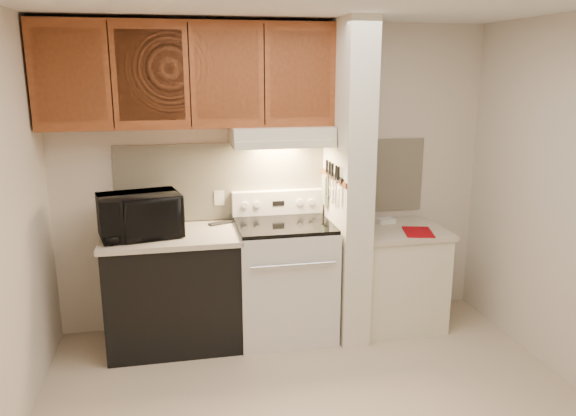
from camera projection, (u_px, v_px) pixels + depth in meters
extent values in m
plane|color=beige|center=(320.00, 414.00, 3.56)|extent=(3.60, 3.60, 0.00)
cube|color=beige|center=(276.00, 177.00, 4.68)|extent=(3.60, 2.50, 0.02)
cube|color=beige|center=(276.00, 179.00, 4.68)|extent=(2.60, 0.02, 0.63)
cube|color=silver|center=(284.00, 281.00, 4.55)|extent=(0.76, 0.65, 0.92)
cube|color=black|center=(292.00, 291.00, 4.24)|extent=(0.50, 0.01, 0.30)
cylinder|color=silver|center=(293.00, 265.00, 4.15)|extent=(0.65, 0.02, 0.02)
cube|color=black|center=(284.00, 225.00, 4.43)|extent=(0.74, 0.64, 0.03)
cube|color=silver|center=(277.00, 202.00, 4.68)|extent=(0.76, 0.08, 0.20)
cube|color=black|center=(278.00, 203.00, 4.64)|extent=(0.10, 0.01, 0.04)
cylinder|color=silver|center=(245.00, 205.00, 4.58)|extent=(0.05, 0.02, 0.05)
cylinder|color=silver|center=(257.00, 204.00, 4.60)|extent=(0.05, 0.02, 0.05)
cylinder|color=silver|center=(300.00, 202.00, 4.67)|extent=(0.05, 0.02, 0.05)
cylinder|color=silver|center=(311.00, 202.00, 4.69)|extent=(0.05, 0.02, 0.05)
cube|color=black|center=(174.00, 292.00, 4.39)|extent=(1.00, 0.63, 0.87)
cube|color=beige|center=(171.00, 236.00, 4.28)|extent=(1.04, 0.67, 0.04)
cube|color=black|center=(221.00, 223.00, 4.54)|extent=(0.21, 0.14, 0.01)
cylinder|color=#29615B|center=(177.00, 222.00, 4.38)|extent=(0.11, 0.11, 0.11)
cube|color=silver|center=(219.00, 198.00, 4.60)|extent=(0.08, 0.01, 0.12)
imported|color=black|center=(140.00, 215.00, 4.18)|extent=(0.66, 0.51, 0.32)
cube|color=silver|center=(347.00, 183.00, 4.45)|extent=(0.22, 0.70, 2.50)
cube|color=brown|center=(333.00, 177.00, 4.42)|extent=(0.01, 0.70, 0.04)
cube|color=black|center=(334.00, 176.00, 4.36)|extent=(0.02, 0.42, 0.04)
cube|color=silver|center=(339.00, 193.00, 4.22)|extent=(0.01, 0.03, 0.16)
cylinder|color=black|center=(338.00, 173.00, 4.21)|extent=(0.02, 0.02, 0.10)
cube|color=silver|center=(335.00, 192.00, 4.31)|extent=(0.01, 0.04, 0.18)
cylinder|color=black|center=(336.00, 172.00, 4.26)|extent=(0.02, 0.02, 0.10)
cube|color=silver|center=(333.00, 191.00, 4.38)|extent=(0.01, 0.04, 0.20)
cylinder|color=black|center=(333.00, 170.00, 4.36)|extent=(0.02, 0.02, 0.10)
cube|color=silver|center=(330.00, 187.00, 4.45)|extent=(0.01, 0.04, 0.16)
cylinder|color=black|center=(330.00, 168.00, 4.43)|extent=(0.02, 0.02, 0.10)
cube|color=silver|center=(327.00, 186.00, 4.54)|extent=(0.01, 0.04, 0.18)
cylinder|color=black|center=(327.00, 166.00, 4.51)|extent=(0.02, 0.02, 0.10)
cube|color=gray|center=(325.00, 190.00, 4.61)|extent=(0.03, 0.10, 0.24)
cube|color=silver|center=(397.00, 279.00, 4.74)|extent=(0.70, 0.60, 0.81)
cube|color=beige|center=(399.00, 231.00, 4.64)|extent=(0.74, 0.64, 0.04)
cube|color=#99040C|center=(418.00, 232.00, 4.51)|extent=(0.28, 0.34, 0.01)
cube|color=white|center=(386.00, 221.00, 4.79)|extent=(0.16, 0.12, 0.04)
cube|color=silver|center=(281.00, 135.00, 4.38)|extent=(0.78, 0.44, 0.15)
cube|color=silver|center=(286.00, 145.00, 4.19)|extent=(0.78, 0.04, 0.06)
cube|color=brown|center=(189.00, 75.00, 4.18)|extent=(2.18, 0.33, 0.77)
cube|color=brown|center=(70.00, 76.00, 3.87)|extent=(0.46, 0.01, 0.63)
cube|color=black|center=(111.00, 76.00, 3.92)|extent=(0.01, 0.01, 0.73)
cube|color=brown|center=(151.00, 76.00, 3.98)|extent=(0.46, 0.01, 0.63)
cube|color=black|center=(189.00, 75.00, 4.03)|extent=(0.01, 0.01, 0.73)
cube|color=brown|center=(227.00, 75.00, 4.08)|extent=(0.46, 0.01, 0.63)
cube|color=black|center=(264.00, 75.00, 4.13)|extent=(0.01, 0.01, 0.73)
cube|color=brown|center=(300.00, 75.00, 4.19)|extent=(0.46, 0.01, 0.63)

